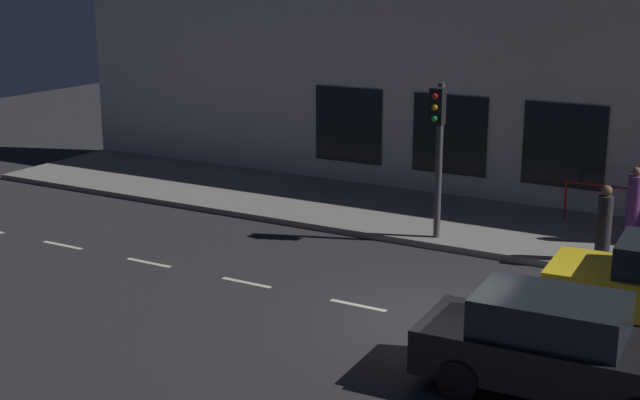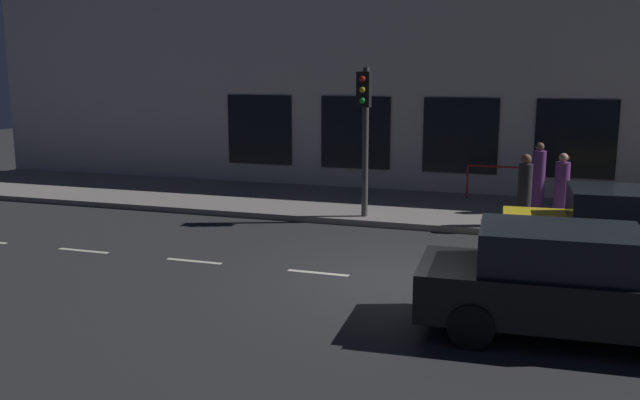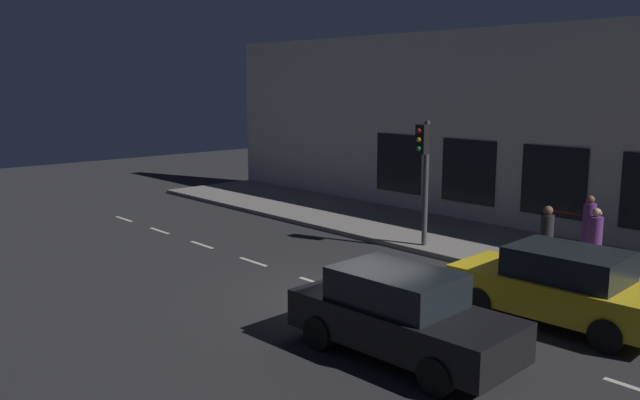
{
  "view_description": "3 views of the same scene",
  "coord_description": "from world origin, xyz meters",
  "px_view_note": "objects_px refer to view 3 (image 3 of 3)",
  "views": [
    {
      "loc": [
        -14.45,
        -5.78,
        6.33
      ],
      "look_at": [
        2.06,
        3.62,
        1.38
      ],
      "focal_mm": 50.31,
      "sensor_mm": 36.0,
      "label": 1
    },
    {
      "loc": [
        -11.79,
        -2.24,
        3.78
      ],
      "look_at": [
        1.17,
        1.94,
        1.16
      ],
      "focal_mm": 38.58,
      "sensor_mm": 36.0,
      "label": 2
    },
    {
      "loc": [
        -10.45,
        -9.99,
        4.87
      ],
      "look_at": [
        2.14,
        3.8,
        1.53
      ],
      "focal_mm": 36.9,
      "sensor_mm": 36.0,
      "label": 3
    }
  ],
  "objects_px": {
    "traffic_light": "(424,163)",
    "parked_car_1": "(401,314)",
    "pedestrian_1": "(595,242)",
    "pedestrian_2": "(588,231)",
    "pedestrian_0": "(546,241)",
    "parked_car_0": "(561,286)"
  },
  "relations": [
    {
      "from": "parked_car_1",
      "to": "traffic_light",
      "type": "bearing_deg",
      "value": -146.4
    },
    {
      "from": "pedestrian_1",
      "to": "pedestrian_0",
      "type": "bearing_deg",
      "value": -35.14
    },
    {
      "from": "traffic_light",
      "to": "pedestrian_2",
      "type": "height_order",
      "value": "traffic_light"
    },
    {
      "from": "pedestrian_2",
      "to": "pedestrian_0",
      "type": "bearing_deg",
      "value": 130.16
    },
    {
      "from": "pedestrian_0",
      "to": "pedestrian_1",
      "type": "height_order",
      "value": "pedestrian_0"
    },
    {
      "from": "pedestrian_1",
      "to": "parked_car_0",
      "type": "bearing_deg",
      "value": 24.2
    },
    {
      "from": "parked_car_0",
      "to": "pedestrian_1",
      "type": "distance_m",
      "value": 3.78
    },
    {
      "from": "parked_car_1",
      "to": "pedestrian_0",
      "type": "distance_m",
      "value": 6.49
    },
    {
      "from": "traffic_light",
      "to": "parked_car_1",
      "type": "relative_size",
      "value": 0.85
    },
    {
      "from": "pedestrian_1",
      "to": "pedestrian_2",
      "type": "distance_m",
      "value": 0.97
    },
    {
      "from": "traffic_light",
      "to": "pedestrian_1",
      "type": "distance_m",
      "value": 5.05
    },
    {
      "from": "pedestrian_0",
      "to": "pedestrian_1",
      "type": "relative_size",
      "value": 1.03
    },
    {
      "from": "traffic_light",
      "to": "parked_car_1",
      "type": "height_order",
      "value": "traffic_light"
    },
    {
      "from": "traffic_light",
      "to": "pedestrian_0",
      "type": "relative_size",
      "value": 2.16
    },
    {
      "from": "parked_car_1",
      "to": "pedestrian_2",
      "type": "bearing_deg",
      "value": -179.22
    },
    {
      "from": "pedestrian_1",
      "to": "pedestrian_2",
      "type": "xyz_separation_m",
      "value": [
        0.8,
        0.55,
        0.08
      ]
    },
    {
      "from": "pedestrian_0",
      "to": "pedestrian_2",
      "type": "relative_size",
      "value": 0.94
    },
    {
      "from": "pedestrian_0",
      "to": "parked_car_1",
      "type": "bearing_deg",
      "value": -89.54
    },
    {
      "from": "pedestrian_2",
      "to": "parked_car_0",
      "type": "bearing_deg",
      "value": 159.32
    },
    {
      "from": "parked_car_1",
      "to": "pedestrian_0",
      "type": "xyz_separation_m",
      "value": [
        6.45,
        0.75,
        0.16
      ]
    },
    {
      "from": "pedestrian_2",
      "to": "traffic_light",
      "type": "bearing_deg",
      "value": 74.62
    },
    {
      "from": "pedestrian_1",
      "to": "pedestrian_2",
      "type": "bearing_deg",
      "value": -136.94
    }
  ]
}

